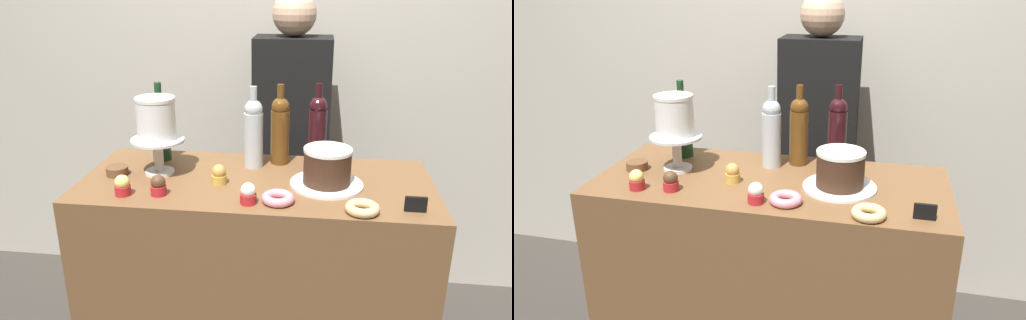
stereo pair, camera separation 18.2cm
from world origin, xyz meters
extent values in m
cube|color=#BCB7A8|center=(0.00, 0.86, 1.30)|extent=(6.00, 0.05, 2.60)
cube|color=brown|center=(0.00, 0.00, 0.47)|extent=(1.32, 0.58, 0.94)
cylinder|color=silver|center=(-0.38, 0.02, 0.94)|extent=(0.11, 0.11, 0.01)
cylinder|color=silver|center=(-0.38, 0.02, 1.01)|extent=(0.04, 0.04, 0.12)
cylinder|color=silver|center=(-0.38, 0.02, 1.07)|extent=(0.20, 0.20, 0.01)
cylinder|color=white|center=(-0.38, 0.02, 1.15)|extent=(0.15, 0.15, 0.15)
cylinder|color=white|center=(-0.38, 0.02, 1.23)|extent=(0.15, 0.15, 0.01)
cylinder|color=white|center=(0.26, -0.02, 0.94)|extent=(0.27, 0.27, 0.01)
cylinder|color=#3D2619|center=(0.26, -0.02, 1.01)|extent=(0.17, 0.17, 0.12)
cylinder|color=white|center=(0.26, -0.02, 1.07)|extent=(0.18, 0.18, 0.01)
cylinder|color=#B2BCC1|center=(-0.03, 0.14, 1.05)|extent=(0.08, 0.08, 0.22)
sphere|color=#B2BCC1|center=(-0.03, 0.14, 1.17)|extent=(0.07, 0.07, 0.07)
cylinder|color=#B2BCC1|center=(-0.03, 0.14, 1.22)|extent=(0.03, 0.03, 0.08)
cylinder|color=black|center=(0.22, 0.24, 1.05)|extent=(0.08, 0.08, 0.22)
sphere|color=black|center=(0.22, 0.24, 1.17)|extent=(0.07, 0.07, 0.07)
cylinder|color=black|center=(0.22, 0.24, 1.22)|extent=(0.03, 0.03, 0.08)
cylinder|color=#5B3814|center=(0.07, 0.20, 1.05)|extent=(0.08, 0.08, 0.22)
sphere|color=#5B3814|center=(0.07, 0.20, 1.17)|extent=(0.07, 0.07, 0.07)
cylinder|color=#5B3814|center=(0.07, 0.20, 1.22)|extent=(0.03, 0.03, 0.08)
cylinder|color=#193D1E|center=(-0.42, 0.18, 1.05)|extent=(0.08, 0.08, 0.22)
sphere|color=#193D1E|center=(-0.42, 0.18, 1.17)|extent=(0.07, 0.07, 0.07)
cylinder|color=#193D1E|center=(-0.42, 0.18, 1.22)|extent=(0.03, 0.03, 0.08)
cylinder|color=gold|center=(-0.13, -0.05, 0.95)|extent=(0.06, 0.06, 0.03)
sphere|color=#CC9347|center=(-0.13, -0.05, 0.98)|extent=(0.05, 0.05, 0.05)
cylinder|color=red|center=(-0.44, -0.19, 0.95)|extent=(0.06, 0.06, 0.03)
sphere|color=#EFDB6B|center=(-0.44, -0.19, 0.98)|extent=(0.05, 0.05, 0.05)
cylinder|color=red|center=(-0.32, -0.18, 0.95)|extent=(0.06, 0.06, 0.03)
sphere|color=brown|center=(-0.32, -0.18, 0.98)|extent=(0.05, 0.05, 0.05)
cylinder|color=red|center=(0.00, -0.21, 0.95)|extent=(0.06, 0.06, 0.03)
sphere|color=white|center=(0.00, -0.21, 0.98)|extent=(0.05, 0.05, 0.05)
torus|color=#E0C17F|center=(0.38, -0.23, 0.95)|extent=(0.11, 0.11, 0.03)
torus|color=pink|center=(0.10, -0.19, 0.95)|extent=(0.11, 0.11, 0.03)
cylinder|color=brown|center=(-0.54, -0.02, 0.94)|extent=(0.08, 0.08, 0.01)
cylinder|color=brown|center=(-0.54, -0.02, 0.95)|extent=(0.08, 0.08, 0.01)
cylinder|color=brown|center=(-0.54, -0.02, 0.96)|extent=(0.08, 0.08, 0.01)
cube|color=black|center=(0.55, -0.20, 0.96)|extent=(0.07, 0.01, 0.05)
cube|color=black|center=(0.10, 0.60, 0.42)|extent=(0.28, 0.18, 0.85)
cube|color=black|center=(0.10, 0.60, 1.12)|extent=(0.36, 0.22, 0.55)
sphere|color=tan|center=(0.10, 0.60, 1.50)|extent=(0.20, 0.20, 0.20)
camera|label=1|loc=(0.22, -1.69, 1.65)|focal=34.42mm
camera|label=2|loc=(0.40, -1.66, 1.65)|focal=34.42mm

